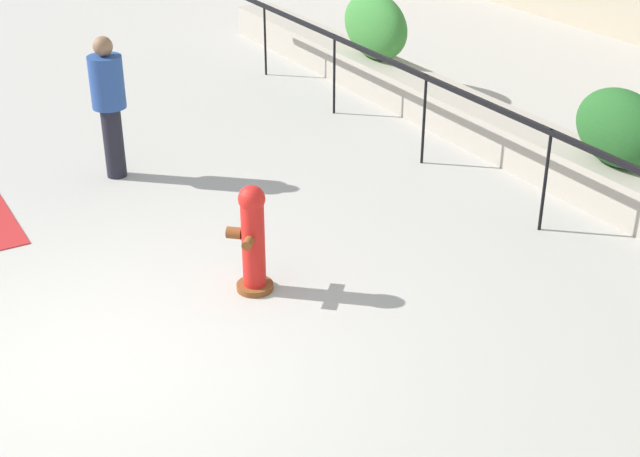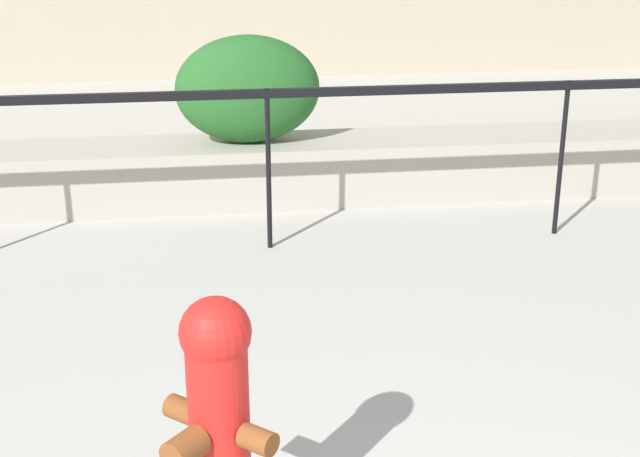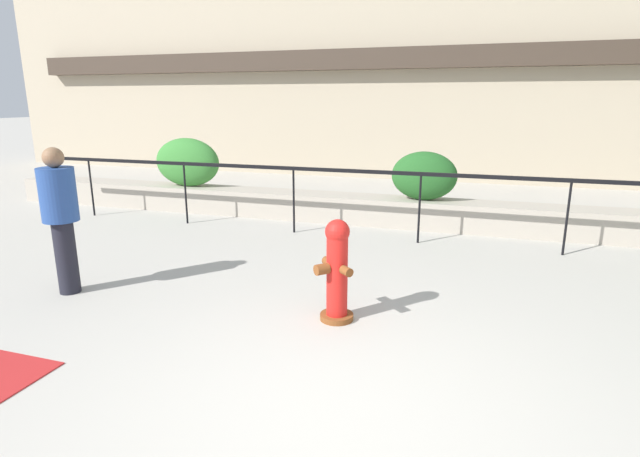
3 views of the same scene
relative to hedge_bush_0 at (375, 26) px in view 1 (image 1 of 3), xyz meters
The scene contains 7 objects.
ground_plane 7.82m from the hedge_bush_0, 50.68° to the right, with size 120.00×120.00×0.00m, color #B2ADA3.
planter_wall_low 4.97m from the hedge_bush_0, ahead, with size 18.00×0.70×0.50m, color #ADA393.
fence_railing_segment 5.04m from the hedge_bush_0, 12.62° to the right, with size 15.00×0.05×1.15m.
hedge_bush_0 is the anchor object (origin of this frame).
hedge_bush_1 4.84m from the hedge_bush_0, ahead, with size 1.16×0.61×0.87m, color #235B23.
fire_hydrant 6.23m from the hedge_bush_0, 43.98° to the right, with size 0.50×0.50×1.08m.
pedestrian 4.72m from the hedge_bush_0, 75.12° to the right, with size 0.45×0.45×1.73m.
Camera 1 is at (6.18, -1.48, 4.40)m, focal length 50.00 mm.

